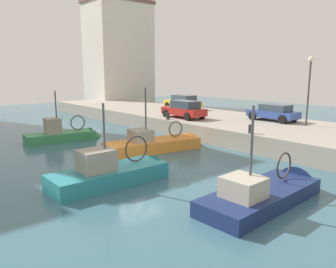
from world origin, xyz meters
name	(u,v)px	position (x,y,z in m)	size (l,w,h in m)	color
water_surface	(135,166)	(0.00, 0.00, 0.00)	(80.00, 80.00, 0.00)	#386070
quay_wall	(261,131)	(11.50, 0.00, 0.60)	(9.00, 56.00, 1.20)	#9E9384
fishing_boat_green	(65,138)	(-0.02, 9.01, 0.13)	(5.80, 2.42, 4.43)	#388951
fishing_boat_orange	(158,149)	(3.27, 2.13, 0.10)	(7.14, 3.02, 4.92)	orange
fishing_boat_teal	(116,179)	(-2.08, -1.59, 0.13)	(6.15, 2.18, 4.51)	teal
fishing_boat_navy	(267,199)	(1.24, -7.31, 0.10)	(6.59, 2.34, 4.73)	navy
parked_car_red	(184,109)	(8.96, 5.85, 1.93)	(1.89, 4.05, 1.45)	red
parked_car_blue	(274,112)	(13.22, 0.14, 1.87)	(1.85, 3.89, 1.30)	#334C9E
parked_car_yellow	(183,102)	(13.48, 10.94, 1.94)	(2.09, 4.42, 1.45)	gold
mooring_bollard_mid	(251,129)	(7.35, -2.00, 1.48)	(0.28, 0.28, 0.55)	#2D2D33
mooring_bollard_north	(168,116)	(7.35, 6.00, 1.48)	(0.28, 0.28, 0.55)	#2D2D33
quay_streetlamp	(309,79)	(13.00, -2.65, 4.45)	(0.36, 0.36, 4.83)	#38383D
waterfront_building_west	(119,54)	(16.85, 28.63, 7.55)	(8.91, 6.47, 15.06)	silver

